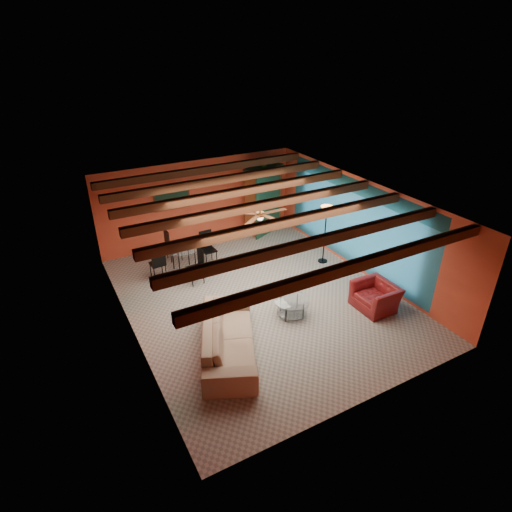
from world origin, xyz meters
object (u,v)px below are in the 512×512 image
potted_plant (264,162)px  dining_table (184,255)px  armoire (263,200)px  armchair (375,296)px  coffee_table (292,307)px  vase (182,236)px  floor_lamp (325,235)px  sofa (228,337)px

potted_plant → dining_table: bearing=-158.0°
dining_table → armoire: armoire is taller
armchair → coffee_table: bearing=-109.6°
dining_table → vase: (0.00, 0.00, 0.60)m
floor_lamp → vase: (-3.86, 1.49, 0.22)m
armoire → floor_lamp: bearing=-104.7°
dining_table → armoire: 3.73m
armchair → coffee_table: armchair is taller
dining_table → floor_lamp: (3.86, -1.49, 0.38)m
sofa → potted_plant: 6.77m
armoire → armchair: bearing=-112.3°
dining_table → potted_plant: (3.41, 1.38, 1.93)m
coffee_table → potted_plant: size_ratio=1.95×
armchair → dining_table: 5.40m
floor_lamp → armoire: bearing=98.9°
sofa → potted_plant: (3.80, 5.21, 2.04)m
sofa → potted_plant: size_ratio=6.16×
armchair → floor_lamp: (0.33, 2.59, 0.56)m
sofa → dining_table: (0.39, 3.83, 0.11)m
coffee_table → armoire: bearing=68.3°
sofa → coffee_table: 1.99m
coffee_table → vase: (-1.53, 3.35, 0.89)m
potted_plant → vase: size_ratio=2.41×
armoire → floor_lamp: (0.45, -2.87, -0.21)m
coffee_table → vase: bearing=114.5°
sofa → armchair: bearing=-69.7°
sofa → armoire: (3.80, 5.21, 0.71)m
vase → potted_plant: bearing=22.0°
dining_table → floor_lamp: bearing=-21.1°
coffee_table → sofa: bearing=-166.1°
dining_table → vase: vase is taller
coffee_table → armoire: 5.17m
vase → dining_table: bearing=0.0°
armoire → vase: armoire is taller
coffee_table → floor_lamp: 3.06m
sofa → dining_table: size_ratio=1.39×
dining_table → armoire: (3.41, 1.38, 0.60)m
sofa → armchair: (3.92, -0.25, -0.07)m
dining_table → armchair: bearing=-49.1°
dining_table → potted_plant: bearing=22.0°
floor_lamp → dining_table: bearing=158.9°
sofa → coffee_table: bearing=-52.1°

